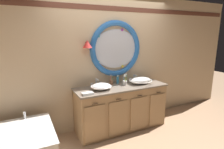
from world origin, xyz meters
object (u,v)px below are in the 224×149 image
at_px(toothbrush_holder_left, 111,82).
at_px(folded_hand_towel, 88,94).
at_px(soap_dispenser, 118,80).
at_px(toothbrush_holder_right, 125,82).
at_px(sink_basin_right, 141,80).
at_px(sink_basin_left, 101,86).

relative_size(toothbrush_holder_left, folded_hand_towel, 1.00).
bearing_deg(soap_dispenser, toothbrush_holder_right, -68.03).
distance_m(sink_basin_right, toothbrush_holder_right, 0.34).
bearing_deg(sink_basin_right, toothbrush_holder_right, 170.40).
xyz_separation_m(toothbrush_holder_left, soap_dispenser, (0.15, 0.01, 0.03)).
bearing_deg(sink_basin_left, sink_basin_right, 0.00).
xyz_separation_m(sink_basin_right, soap_dispenser, (-0.40, 0.22, 0.01)).
relative_size(sink_basin_left, soap_dispenser, 2.14).
relative_size(toothbrush_holder_left, soap_dispenser, 1.13).
distance_m(sink_basin_right, soap_dispenser, 0.46).
bearing_deg(toothbrush_holder_left, toothbrush_holder_right, -36.35).
bearing_deg(toothbrush_holder_left, sink_basin_left, -145.13).
distance_m(sink_basin_right, toothbrush_holder_left, 0.59).
bearing_deg(soap_dispenser, toothbrush_holder_left, -176.60).
xyz_separation_m(sink_basin_left, toothbrush_holder_right, (0.53, 0.06, -0.00)).
distance_m(sink_basin_right, folded_hand_towel, 1.18).
height_order(sink_basin_left, toothbrush_holder_left, toothbrush_holder_left).
height_order(toothbrush_holder_right, folded_hand_towel, toothbrush_holder_right).
relative_size(soap_dispenser, folded_hand_towel, 0.89).
bearing_deg(sink_basin_left, soap_dispenser, 26.10).
height_order(sink_basin_right, folded_hand_towel, sink_basin_right).
xyz_separation_m(toothbrush_holder_right, folded_hand_towel, (-0.84, -0.22, -0.04)).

